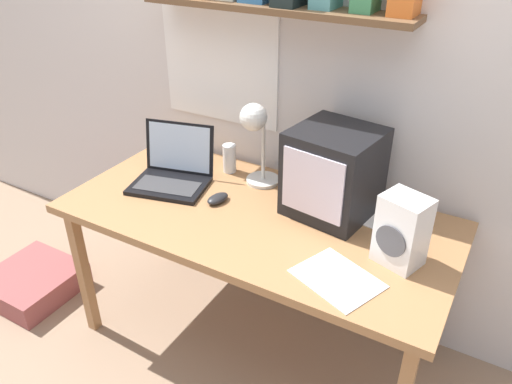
{
  "coord_description": "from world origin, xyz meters",
  "views": [
    {
      "loc": [
        0.83,
        -1.45,
        1.78
      ],
      "look_at": [
        0.0,
        0.0,
        0.81
      ],
      "focal_mm": 35.0,
      "sensor_mm": 36.0,
      "label": 1
    }
  ],
  "objects": [
    {
      "name": "juice_glass",
      "position": [
        -0.29,
        0.26,
        0.77
      ],
      "size": [
        0.06,
        0.06,
        0.13
      ],
      "color": "white",
      "rests_on": "corner_desk"
    },
    {
      "name": "laptop",
      "position": [
        -0.45,
        0.05,
        0.77
      ],
      "size": [
        0.38,
        0.34,
        0.25
      ],
      "rotation": [
        0.0,
        0.0,
        0.24
      ],
      "color": "black",
      "rests_on": "corner_desk"
    },
    {
      "name": "computer_mouse",
      "position": [
        -0.18,
        -0.0,
        0.72
      ],
      "size": [
        0.08,
        0.12,
        0.03
      ],
      "rotation": [
        0.0,
        0.0,
        -0.2
      ],
      "color": "#232326",
      "rests_on": "corner_desk"
    },
    {
      "name": "floor_cushion",
      "position": [
        -1.18,
        -0.29,
        0.06
      ],
      "size": [
        0.42,
        0.42,
        0.13
      ],
      "color": "#964C4C",
      "rests_on": "ground_plane"
    },
    {
      "name": "space_heater",
      "position": [
        0.57,
        -0.02,
        0.83
      ],
      "size": [
        0.18,
        0.16,
        0.26
      ],
      "rotation": [
        0.0,
        0.0,
        -0.32
      ],
      "color": "white",
      "rests_on": "corner_desk"
    },
    {
      "name": "loose_paper_near_laptop",
      "position": [
        0.43,
        -0.21,
        0.71
      ],
      "size": [
        0.33,
        0.29,
        0.0
      ],
      "rotation": [
        0.0,
        0.0,
        -0.38
      ],
      "color": "white",
      "rests_on": "corner_desk"
    },
    {
      "name": "back_wall",
      "position": [
        -0.01,
        0.43,
        1.31
      ],
      "size": [
        5.6,
        0.24,
        2.6
      ],
      "color": "silver",
      "rests_on": "ground_plane"
    },
    {
      "name": "desk_lamp",
      "position": [
        -0.11,
        0.19,
        0.97
      ],
      "size": [
        0.15,
        0.2,
        0.38
      ],
      "rotation": [
        0.0,
        0.0,
        -0.14
      ],
      "color": "silver",
      "rests_on": "corner_desk"
    },
    {
      "name": "loose_paper_near_monitor",
      "position": [
        0.5,
        0.2,
        0.71
      ],
      "size": [
        0.22,
        0.2,
        0.0
      ],
      "rotation": [
        0.0,
        0.0,
        -0.15
      ],
      "color": "white",
      "rests_on": "corner_desk"
    },
    {
      "name": "crt_monitor",
      "position": [
        0.25,
        0.17,
        0.88
      ],
      "size": [
        0.35,
        0.35,
        0.35
      ],
      "rotation": [
        0.0,
        0.0,
        -0.14
      ],
      "color": "black",
      "rests_on": "corner_desk"
    },
    {
      "name": "corner_desk",
      "position": [
        0.0,
        0.0,
        0.65
      ],
      "size": [
        1.57,
        0.75,
        0.71
      ],
      "color": "#A27046",
      "rests_on": "ground_plane"
    },
    {
      "name": "ground_plane",
      "position": [
        0.0,
        0.0,
        0.0
      ],
      "size": [
        12.0,
        12.0,
        0.0
      ],
      "primitive_type": "plane",
      "color": "#967A61"
    }
  ]
}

